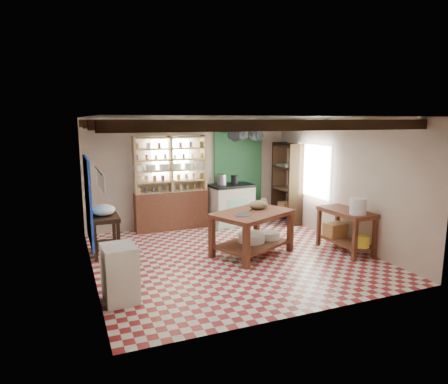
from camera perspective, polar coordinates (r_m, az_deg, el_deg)
name	(u,v)px	position (r m, az deg, el deg)	size (l,w,h in m)	color
floor	(231,256)	(7.69, 1.07, -9.18)	(5.00, 5.00, 0.02)	maroon
ceiling	(232,117)	(7.25, 1.14, 10.65)	(5.00, 5.00, 0.02)	#434348
wall_back	(191,172)	(9.68, -4.79, 2.81)	(5.00, 0.04, 2.60)	beige
wall_front	(309,220)	(5.21, 12.11, -3.87)	(5.00, 0.04, 2.60)	beige
wall_left	(89,199)	(6.78, -18.67, -0.91)	(0.04, 5.00, 2.60)	beige
wall_right	(342,181)	(8.65, 16.49, 1.53)	(0.04, 5.00, 2.60)	beige
ceiling_beams	(232,124)	(7.25, 1.13, 9.70)	(5.00, 3.80, 0.15)	black
blue_wall_patch	(88,200)	(7.71, -18.82, -1.14)	(0.04, 1.40, 1.60)	blue
green_wall_patch	(238,172)	(10.10, 2.05, 2.87)	(1.30, 0.04, 2.30)	#21542F
window_back	(170,157)	(9.48, -7.68, 5.03)	(0.90, 0.02, 0.80)	white
window_right	(313,171)	(9.42, 12.63, 3.00)	(0.02, 1.30, 1.20)	white
utensil_rail	(99,179)	(5.53, -17.49, 1.77)	(0.06, 0.90, 0.28)	black
pot_rack	(246,136)	(9.64, 3.12, 8.05)	(0.86, 0.12, 0.36)	black
shelving_unit	(171,183)	(9.38, -7.62, 1.28)	(1.70, 0.34, 2.20)	tan
tall_rack	(287,183)	(10.03, 9.00, 1.25)	(0.40, 0.86, 2.00)	black
work_table	(252,233)	(7.69, 4.03, -5.86)	(1.48, 0.98, 0.84)	brown
stove	(231,204)	(9.81, 0.98, -1.79)	(1.03, 0.69, 1.00)	beige
prep_table	(105,235)	(8.00, -16.63, -5.91)	(0.52, 0.75, 0.76)	black
white_cabinet	(120,273)	(5.95, -14.66, -11.19)	(0.46, 0.55, 0.82)	white
right_counter	(345,231)	(8.19, 16.96, -5.31)	(0.58, 1.16, 0.83)	brown
cat	(259,205)	(7.79, 4.96, -1.84)	(0.38, 0.29, 0.17)	#957E56
steel_tray	(242,215)	(7.29, 2.63, -3.28)	(0.30, 0.30, 0.02)	#9999A0
basin_large	(252,237)	(7.79, 3.97, -6.48)	(0.51, 0.51, 0.18)	white
basin_small	(270,236)	(8.01, 6.63, -6.22)	(0.38, 0.38, 0.13)	white
kettle_left	(222,180)	(9.58, -0.33, 1.75)	(0.22, 0.22, 0.26)	#9999A0
kettle_right	(234,180)	(9.74, 1.51, 1.78)	(0.18, 0.18, 0.22)	black
enamel_bowl	(104,210)	(7.88, -16.82, -2.48)	(0.43, 0.43, 0.22)	white
white_bucket	(358,206)	(7.78, 18.59, -1.92)	(0.31, 0.31, 0.31)	white
wicker_basket	(335,230)	(8.42, 15.60, -5.21)	(0.39, 0.31, 0.28)	#A97444
yellow_tub	(362,242)	(7.90, 19.08, -6.71)	(0.28, 0.28, 0.20)	yellow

